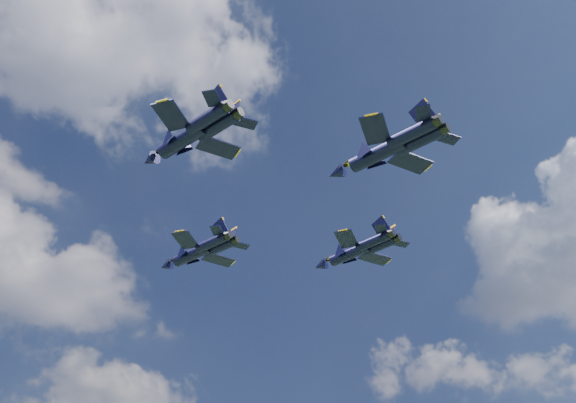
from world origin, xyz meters
The scene contains 4 objects.
jet_lead centered at (-4.24, 13.13, 58.70)m, with size 11.28×15.10×3.68m.
jet_left centered at (-12.34, -10.50, 59.35)m, with size 12.12×16.48×3.96m.
jet_right centered at (18.41, 7.01, 60.64)m, with size 11.65×15.83×3.81m.
jet_slot centered at (9.22, -18.45, 57.95)m, with size 12.33×16.64×4.03m.
Camera 1 is at (-25.43, -75.87, 4.17)m, focal length 45.00 mm.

